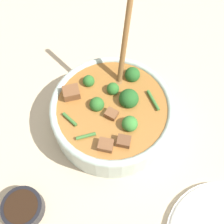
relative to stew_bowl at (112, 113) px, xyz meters
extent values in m
plane|color=#C6B293|center=(0.00, 0.00, -0.05)|extent=(4.00, 4.00, 0.00)
cylinder|color=#B2C6BC|center=(0.00, 0.00, -0.01)|extent=(0.28, 0.28, 0.08)
torus|color=#B2C6BC|center=(0.00, 0.00, 0.03)|extent=(0.28, 0.28, 0.02)
cylinder|color=#9E662D|center=(0.00, 0.00, 0.01)|extent=(0.25, 0.25, 0.04)
sphere|color=#2D6B28|center=(0.00, -0.03, 0.04)|extent=(0.03, 0.03, 0.03)
cylinder|color=#6B9956|center=(0.00, -0.03, 0.01)|extent=(0.01, 0.01, 0.01)
sphere|color=#235B23|center=(-0.02, 0.04, 0.04)|extent=(0.04, 0.04, 0.04)
cylinder|color=#6B9956|center=(-0.02, 0.04, 0.01)|extent=(0.02, 0.02, 0.02)
sphere|color=#235B23|center=(-0.08, 0.04, 0.04)|extent=(0.04, 0.04, 0.04)
cylinder|color=#6B9956|center=(-0.08, 0.04, 0.01)|extent=(0.01, 0.01, 0.02)
sphere|color=#2D6B28|center=(-0.04, 0.00, 0.04)|extent=(0.03, 0.03, 0.03)
cylinder|color=#6B9956|center=(-0.04, 0.00, 0.02)|extent=(0.01, 0.01, 0.01)
sphere|color=#387F33|center=(0.05, 0.04, 0.04)|extent=(0.03, 0.03, 0.03)
cylinder|color=#6B9956|center=(0.05, 0.04, 0.01)|extent=(0.01, 0.01, 0.02)
sphere|color=#2D6B28|center=(-0.06, -0.06, 0.04)|extent=(0.03, 0.03, 0.03)
cylinder|color=#6B9956|center=(-0.06, -0.06, 0.02)|extent=(0.01, 0.01, 0.01)
cube|color=brown|center=(0.02, 0.00, 0.03)|extent=(0.03, 0.03, 0.02)
cube|color=brown|center=(-0.02, -0.09, 0.04)|extent=(0.04, 0.04, 0.03)
cube|color=brown|center=(0.09, -0.01, 0.04)|extent=(0.03, 0.03, 0.02)
cube|color=brown|center=(0.08, 0.03, 0.04)|extent=(0.03, 0.03, 0.02)
cylinder|color=#3D7533|center=(0.04, -0.09, 0.03)|extent=(0.03, 0.04, 0.01)
cylinder|color=#3D7533|center=(0.08, -0.05, 0.03)|extent=(0.02, 0.04, 0.01)
cylinder|color=#3D7533|center=(-0.02, 0.09, 0.03)|extent=(0.05, 0.03, 0.01)
ellipsoid|color=brown|center=(-0.07, 0.01, 0.02)|extent=(0.04, 0.03, 0.01)
cylinder|color=brown|center=(-0.11, 0.02, 0.12)|extent=(0.10, 0.03, 0.20)
cylinder|color=black|center=(0.21, -0.17, -0.03)|extent=(0.08, 0.08, 0.04)
cylinder|color=black|center=(0.21, -0.17, -0.02)|extent=(0.07, 0.07, 0.01)
camera|label=1|loc=(0.30, 0.01, 0.56)|focal=45.00mm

